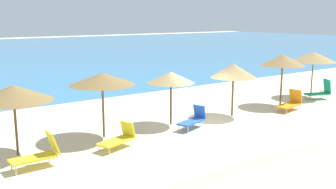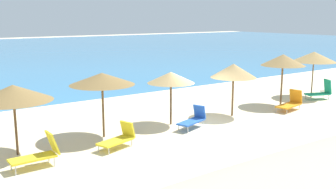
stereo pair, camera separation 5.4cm
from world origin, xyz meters
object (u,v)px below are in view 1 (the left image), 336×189
object	(u,v)px
beach_umbrella_3	(233,71)
lounge_chair_1	(119,138)
beach_umbrella_2	(171,78)
lounge_chair_2	(39,153)
beach_umbrella_0	(13,93)
beach_umbrella_1	(102,79)
lounge_chair_3	(193,119)
beach_umbrella_4	(283,60)
beach_umbrella_5	(314,57)
lounge_chair_4	(290,103)
cooler_box	(323,91)
lounge_chair_0	(320,91)

from	to	relation	value
beach_umbrella_3	lounge_chair_1	size ratio (longest dim) A/B	1.62
beach_umbrella_2	lounge_chair_2	world-z (taller)	beach_umbrella_2
beach_umbrella_0	beach_umbrella_2	distance (m)	6.64
beach_umbrella_1	lounge_chair_3	bearing A→B (deg)	-16.05
beach_umbrella_4	lounge_chair_2	bearing A→B (deg)	-174.46
lounge_chair_2	beach_umbrella_5	bearing A→B (deg)	-85.59
beach_umbrella_1	lounge_chair_2	bearing A→B (deg)	-151.28
beach_umbrella_5	lounge_chair_4	bearing A→B (deg)	-159.66
beach_umbrella_1	beach_umbrella_2	bearing A→B (deg)	-0.39
beach_umbrella_0	beach_umbrella_4	bearing A→B (deg)	-1.22
beach_umbrella_4	lounge_chair_1	bearing A→B (deg)	-174.02
beach_umbrella_3	lounge_chair_1	bearing A→B (deg)	-171.55
beach_umbrella_0	cooler_box	bearing A→B (deg)	0.79
beach_umbrella_0	lounge_chair_3	bearing A→B (deg)	-7.76
beach_umbrella_5	lounge_chair_2	xyz separation A→B (m)	(-16.75, -1.71, -1.94)
lounge_chair_4	beach_umbrella_3	bearing A→B (deg)	64.03
beach_umbrella_0	lounge_chair_4	bearing A→B (deg)	-5.56
lounge_chair_3	lounge_chair_4	size ratio (longest dim) A/B	0.91
lounge_chair_4	cooler_box	size ratio (longest dim) A/B	3.50
beach_umbrella_1	beach_umbrella_5	world-z (taller)	beach_umbrella_5
beach_umbrella_4	lounge_chair_3	world-z (taller)	beach_umbrella_4
beach_umbrella_4	lounge_chair_2	world-z (taller)	beach_umbrella_4
beach_umbrella_1	lounge_chair_3	distance (m)	4.34
lounge_chair_3	beach_umbrella_1	bearing A→B (deg)	55.45
beach_umbrella_5	lounge_chair_2	world-z (taller)	beach_umbrella_5
beach_umbrella_4	lounge_chair_0	world-z (taller)	beach_umbrella_4
beach_umbrella_2	cooler_box	bearing A→B (deg)	0.83
beach_umbrella_2	lounge_chair_2	xyz separation A→B (m)	(-6.38, -1.68, -1.65)
lounge_chair_0	lounge_chair_4	distance (m)	3.77
beach_umbrella_4	lounge_chair_3	bearing A→B (deg)	-174.18
lounge_chair_0	lounge_chair_3	bearing A→B (deg)	113.10
beach_umbrella_4	beach_umbrella_0	bearing A→B (deg)	178.78
lounge_chair_4	lounge_chair_3	bearing A→B (deg)	76.52
lounge_chair_4	lounge_chair_0	bearing A→B (deg)	-89.30
beach_umbrella_0	beach_umbrella_3	distance (m)	9.98
beach_umbrella_5	beach_umbrella_0	bearing A→B (deg)	-179.61
beach_umbrella_3	beach_umbrella_4	distance (m)	3.73
lounge_chair_0	lounge_chair_2	bearing A→B (deg)	114.28
beach_umbrella_2	lounge_chair_0	bearing A→B (deg)	-3.56
beach_umbrella_3	lounge_chair_1	xyz separation A→B (m)	(-6.73, -1.00, -1.83)
beach_umbrella_4	lounge_chair_0	size ratio (longest dim) A/B	1.76
lounge_chair_0	lounge_chair_2	xyz separation A→B (m)	(-16.66, -1.04, 0.02)
lounge_chair_2	lounge_chair_1	bearing A→B (deg)	-87.42
cooler_box	lounge_chair_0	bearing A→B (deg)	-152.54
beach_umbrella_3	beach_umbrella_5	bearing A→B (deg)	4.08
lounge_chair_0	beach_umbrella_2	bearing A→B (deg)	107.16
beach_umbrella_3	beach_umbrella_5	distance (m)	7.06
lounge_chair_1	lounge_chair_2	xyz separation A→B (m)	(-2.98, -0.21, 0.10)
beach_umbrella_5	cooler_box	xyz separation A→B (m)	(1.47, 0.14, -2.24)
beach_umbrella_2	beach_umbrella_5	size ratio (longest dim) A/B	0.87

